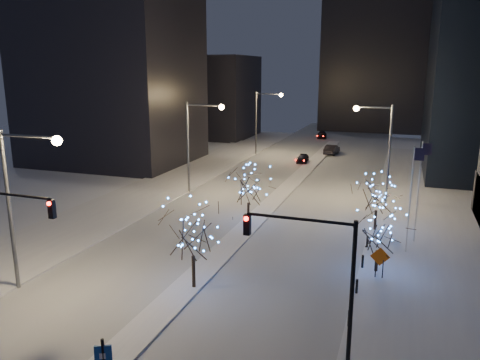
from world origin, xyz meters
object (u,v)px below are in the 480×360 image
at_px(street_lamp_w_near, 21,189).
at_px(street_lamp_w_far, 263,114).
at_px(holiday_tree_plaza_far, 377,194).
at_px(holiday_tree_median_far, 248,186).
at_px(holiday_tree_median_near, 193,231).
at_px(construction_sign, 380,259).
at_px(car_near, 303,158).
at_px(street_lamp_east, 381,140).
at_px(street_lamp_w_mid, 197,135).
at_px(car_far, 322,135).
at_px(traffic_signal_east, 318,264).
at_px(car_mid, 332,150).
at_px(traffic_signal_west, 4,229).
at_px(holiday_tree_plaza_near, 379,232).

bearing_deg(street_lamp_w_near, street_lamp_w_far, 90.00).
bearing_deg(holiday_tree_plaza_far, holiday_tree_median_far, -174.82).
xyz_separation_m(holiday_tree_median_near, construction_sign, (10.85, 5.21, -2.40)).
distance_m(street_lamp_w_far, construction_sign, 46.27).
height_order(street_lamp_w_near, holiday_tree_plaza_far, street_lamp_w_near).
xyz_separation_m(car_near, holiday_tree_median_far, (1.00, -28.57, 2.65)).
bearing_deg(holiday_tree_median_far, holiday_tree_median_near, -85.89).
relative_size(street_lamp_w_far, street_lamp_east, 1.00).
distance_m(street_lamp_w_mid, holiday_tree_plaza_far, 20.78).
bearing_deg(holiday_tree_median_near, street_lamp_w_far, 101.48).
bearing_deg(car_near, street_lamp_w_mid, -114.12).
bearing_deg(street_lamp_w_mid, car_far, 82.92).
relative_size(street_lamp_east, traffic_signal_east, 1.43).
xyz_separation_m(street_lamp_w_far, car_mid, (10.44, 4.46, -5.73)).
distance_m(holiday_tree_median_near, holiday_tree_plaza_far, 17.95).
distance_m(traffic_signal_west, holiday_tree_median_far, 21.03).
xyz_separation_m(traffic_signal_west, holiday_tree_plaza_near, (19.55, 11.74, -1.86)).
bearing_deg(traffic_signal_east, car_mid, 97.64).
relative_size(car_far, holiday_tree_plaza_near, 1.03).
relative_size(street_lamp_w_near, traffic_signal_west, 1.43).
relative_size(car_far, construction_sign, 2.13).
xyz_separation_m(car_near, holiday_tree_plaza_far, (12.00, -27.58, 2.60)).
height_order(car_far, holiday_tree_plaza_far, holiday_tree_plaza_far).
bearing_deg(holiday_tree_median_near, car_mid, 88.88).
bearing_deg(car_far, street_lamp_east, -81.62).
distance_m(traffic_signal_east, car_mid, 56.10).
relative_size(street_lamp_w_far, car_mid, 2.13).
relative_size(traffic_signal_west, traffic_signal_east, 1.00).
height_order(holiday_tree_plaza_near, holiday_tree_plaza_far, holiday_tree_plaza_far).
xyz_separation_m(car_mid, holiday_tree_median_far, (-2.00, -37.04, 2.54)).
height_order(street_lamp_w_far, traffic_signal_west, street_lamp_w_far).
bearing_deg(street_lamp_w_mid, street_lamp_w_near, -90.00).
distance_m(street_lamp_w_mid, holiday_tree_plaza_near, 25.45).
distance_m(traffic_signal_east, car_near, 48.32).
bearing_deg(traffic_signal_east, street_lamp_east, 87.74).
bearing_deg(street_lamp_w_near, street_lamp_w_mid, 90.00).
bearing_deg(street_lamp_w_near, holiday_tree_median_far, 64.16).
bearing_deg(construction_sign, traffic_signal_west, -155.98).
distance_m(street_lamp_w_near, car_near, 46.96).
bearing_deg(street_lamp_w_near, car_near, 80.81).
bearing_deg(car_near, holiday_tree_plaza_far, -71.10).
relative_size(car_mid, holiday_tree_median_far, 0.92).
height_order(holiday_tree_median_far, holiday_tree_plaza_far, holiday_tree_median_far).
relative_size(holiday_tree_median_near, holiday_tree_plaza_far, 1.15).
distance_m(traffic_signal_west, holiday_tree_plaza_far, 27.89).
height_order(street_lamp_w_near, car_near, street_lamp_w_near).
height_order(street_lamp_w_far, holiday_tree_plaza_far, street_lamp_w_far).
distance_m(street_lamp_w_mid, car_near, 23.03).
bearing_deg(holiday_tree_plaza_far, car_mid, 104.02).
xyz_separation_m(traffic_signal_east, holiday_tree_plaza_far, (1.56, 19.42, -1.50)).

